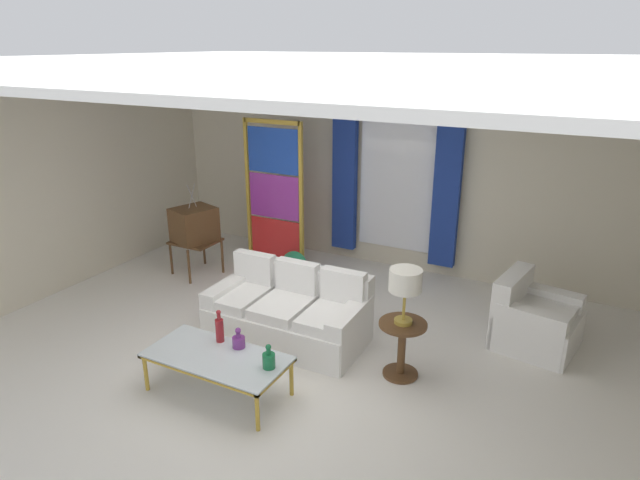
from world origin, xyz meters
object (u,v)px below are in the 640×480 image
at_px(vintage_tv, 194,226).
at_px(table_lamp_brass, 405,283).
at_px(peacock_figurine, 290,268).
at_px(coffee_table, 217,358).
at_px(round_side_table, 402,344).
at_px(bottle_crystal_tall, 269,359).
at_px(armchair_white, 532,321).
at_px(stained_glass_divider, 274,199).
at_px(bottle_amber_squat, 220,329).
at_px(couch_white_long, 290,312).
at_px(bottle_blue_decanter, 239,341).

height_order(vintage_tv, table_lamp_brass, vintage_tv).
bearing_deg(peacock_figurine, vintage_tv, -166.13).
bearing_deg(coffee_table, round_side_table, 36.97).
bearing_deg(bottle_crystal_tall, vintage_tv, 140.67).
bearing_deg(vintage_tv, armchair_white, 1.59).
height_order(coffee_table, round_side_table, round_side_table).
relative_size(armchair_white, stained_glass_divider, 0.43).
bearing_deg(bottle_amber_squat, table_lamp_brass, 28.65).
distance_m(bottle_amber_squat, round_side_table, 1.82).
distance_m(coffee_table, table_lamp_brass, 1.94).
relative_size(armchair_white, round_side_table, 1.58).
bearing_deg(bottle_crystal_tall, couch_white_long, 112.05).
relative_size(coffee_table, table_lamp_brass, 2.40).
distance_m(couch_white_long, bottle_crystal_tall, 1.32).
distance_m(peacock_figurine, table_lamp_brass, 2.73).
bearing_deg(bottle_crystal_tall, peacock_figurine, 116.67).
distance_m(bottle_crystal_tall, armchair_white, 3.03).
bearing_deg(bottle_crystal_tall, bottle_amber_squat, 165.74).
bearing_deg(bottle_crystal_tall, table_lamp_brass, 48.97).
height_order(bottle_blue_decanter, table_lamp_brass, table_lamp_brass).
distance_m(vintage_tv, round_side_table, 3.73).
bearing_deg(stained_glass_divider, bottle_crystal_tall, -59.03).
distance_m(bottle_amber_squat, peacock_figurine, 2.42).
distance_m(bottle_crystal_tall, vintage_tv, 3.41).
xyz_separation_m(couch_white_long, stained_glass_divider, (-1.24, 1.68, 0.75)).
relative_size(bottle_blue_decanter, bottle_crystal_tall, 0.88).
relative_size(coffee_table, peacock_figurine, 2.28).
xyz_separation_m(bottle_crystal_tall, stained_glass_divider, (-1.73, 2.89, 0.56)).
bearing_deg(round_side_table, couch_white_long, 173.08).
height_order(coffee_table, bottle_blue_decanter, bottle_blue_decanter).
distance_m(couch_white_long, bottle_blue_decanter, 1.06).
xyz_separation_m(coffee_table, vintage_tv, (-2.08, 2.21, 0.35)).
distance_m(couch_white_long, table_lamp_brass, 1.58).
bearing_deg(coffee_table, table_lamp_brass, 36.97).
distance_m(bottle_blue_decanter, bottle_crystal_tall, 0.48).
distance_m(bottle_blue_decanter, bottle_amber_squat, 0.24).
height_order(bottle_blue_decanter, bottle_amber_squat, bottle_amber_squat).
bearing_deg(vintage_tv, couch_white_long, -23.85).
relative_size(armchair_white, peacock_figurine, 1.57).
bearing_deg(round_side_table, stained_glass_divider, 144.97).
height_order(coffee_table, bottle_crystal_tall, bottle_crystal_tall).
bearing_deg(round_side_table, peacock_figurine, 145.99).
height_order(couch_white_long, peacock_figurine, couch_white_long).
height_order(couch_white_long, bottle_amber_squat, couch_white_long).
xyz_separation_m(bottle_crystal_tall, peacock_figurine, (-1.25, 2.50, -0.27)).
xyz_separation_m(bottle_crystal_tall, armchair_white, (1.98, 2.28, -0.21)).
height_order(bottle_amber_squat, table_lamp_brass, table_lamp_brass).
bearing_deg(table_lamp_brass, bottle_blue_decanter, -147.18).
distance_m(couch_white_long, armchair_white, 2.69).
relative_size(vintage_tv, armchair_white, 1.43).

